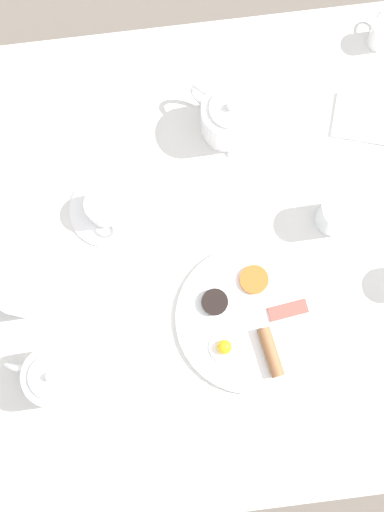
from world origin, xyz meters
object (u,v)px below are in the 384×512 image
object	(u,v)px
teapot_far	(228,117)
wine_glass_spare	(337,214)
napkin_folded	(369,120)
water_glass_short	(20,298)
teacup_with_saucer_right	(105,209)
creamer_jug	(382,34)
breakfast_plate	(249,320)
teapot_near	(55,376)

from	to	relation	value
teapot_far	wine_glass_spare	distance (m)	0.31
napkin_folded	water_glass_short	bearing A→B (deg)	111.21
teacup_with_saucer_right	water_glass_short	size ratio (longest dim) A/B	1.45
creamer_jug	breakfast_plate	bearing A→B (deg)	147.50
teapot_near	wine_glass_spare	bearing A→B (deg)	42.02
napkin_folded	teacup_with_saucer_right	bearing A→B (deg)	102.58
water_glass_short	teapot_far	bearing A→B (deg)	-55.01
breakfast_plate	water_glass_short	xyz separation A→B (m)	(0.10, 0.46, 0.05)
breakfast_plate	napkin_folded	xyz separation A→B (m)	(0.40, -0.32, -0.00)
breakfast_plate	teapot_near	bearing A→B (deg)	99.39
teapot_near	creamer_jug	xyz separation A→B (m)	(0.66, -0.78, -0.02)
teacup_with_saucer_right	napkin_folded	distance (m)	0.61
creamer_jug	teapot_far	bearing A→B (deg)	113.34
teapot_far	wine_glass_spare	world-z (taller)	teapot_far
teapot_near	teapot_far	world-z (taller)	same
creamer_jug	wine_glass_spare	bearing A→B (deg)	157.12
teapot_near	wine_glass_spare	xyz separation A→B (m)	(0.26, -0.62, -0.01)
breakfast_plate	wine_glass_spare	xyz separation A→B (m)	(0.19, -0.21, 0.04)
breakfast_plate	wine_glass_spare	size ratio (longest dim) A/B	3.21
wine_glass_spare	water_glass_short	bearing A→B (deg)	98.00
breakfast_plate	teapot_near	size ratio (longest dim) A/B	1.53
teacup_with_saucer_right	creamer_jug	xyz separation A→B (m)	(0.32, -0.65, 0.01)
teapot_far	water_glass_short	world-z (taller)	teapot_far
wine_glass_spare	creamer_jug	xyz separation A→B (m)	(0.39, -0.17, -0.02)
teacup_with_saucer_right	wine_glass_spare	distance (m)	0.49
teacup_with_saucer_right	water_glass_short	bearing A→B (deg)	132.29
teapot_near	teapot_far	bearing A→B (deg)	69.13
breakfast_plate	wine_glass_spare	distance (m)	0.29
water_glass_short	wine_glass_spare	world-z (taller)	water_glass_short
teapot_near	creamer_jug	bearing A→B (deg)	59.01
teapot_near	wine_glass_spare	world-z (taller)	teapot_near
teapot_near	teacup_with_saucer_right	xyz separation A→B (m)	(0.34, -0.13, -0.03)
teapot_near	breakfast_plate	bearing A→B (deg)	28.47
breakfast_plate	creamer_jug	world-z (taller)	creamer_jug
teapot_far	teacup_with_saucer_right	world-z (taller)	teapot_far
teapot_near	water_glass_short	bearing A→B (deg)	127.66
teapot_near	teacup_with_saucer_right	distance (m)	0.37
water_glass_short	napkin_folded	world-z (taller)	water_glass_short
napkin_folded	teapot_far	bearing A→B (deg)	85.46
wine_glass_spare	teapot_far	bearing A→B (deg)	40.26
teapot_near	creamer_jug	size ratio (longest dim) A/B	2.58
breakfast_plate	wine_glass_spare	world-z (taller)	wine_glass_spare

